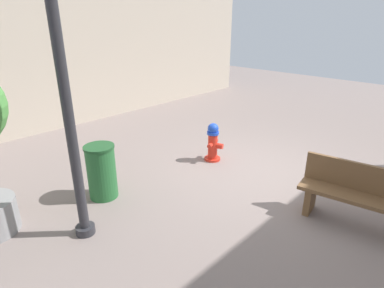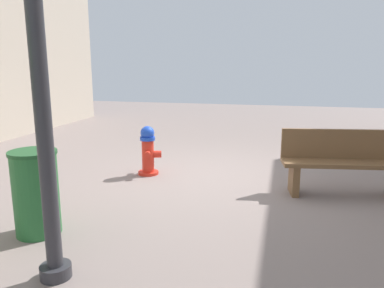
{
  "view_description": "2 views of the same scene",
  "coord_description": "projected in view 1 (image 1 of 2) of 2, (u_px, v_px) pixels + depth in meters",
  "views": [
    {
      "loc": [
        -3.06,
        5.17,
        3.0
      ],
      "look_at": [
        0.63,
        1.31,
        0.85
      ],
      "focal_mm": 29.92,
      "sensor_mm": 36.0,
      "label": 1
    },
    {
      "loc": [
        -1.15,
        6.14,
        1.9
      ],
      "look_at": [
        0.05,
        1.26,
        0.82
      ],
      "focal_mm": 35.22,
      "sensor_mm": 36.0,
      "label": 2
    }
  ],
  "objects": [
    {
      "name": "street_lamp",
      "position": [
        61.0,
        67.0,
        3.84
      ],
      "size": [
        0.36,
        0.36,
        3.9
      ],
      "color": "#2D2D33",
      "rests_on": "ground_plane"
    },
    {
      "name": "trash_bin",
      "position": [
        102.0,
        172.0,
        5.54
      ],
      "size": [
        0.52,
        0.52,
        0.97
      ],
      "color": "#266633",
      "rests_on": "ground_plane"
    },
    {
      "name": "ground_plane",
      "position": [
        258.0,
        173.0,
        6.55
      ],
      "size": [
        23.4,
        23.4,
        0.0
      ],
      "primitive_type": "plane",
      "color": "gray"
    },
    {
      "name": "bench_near",
      "position": [
        363.0,
        195.0,
        4.78
      ],
      "size": [
        1.84,
        0.71,
        0.95
      ],
      "color": "brown",
      "rests_on": "ground_plane"
    },
    {
      "name": "fire_hydrant",
      "position": [
        213.0,
        142.0,
        7.0
      ],
      "size": [
        0.42,
        0.44,
        0.85
      ],
      "color": "red",
      "rests_on": "ground_plane"
    }
  ]
}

